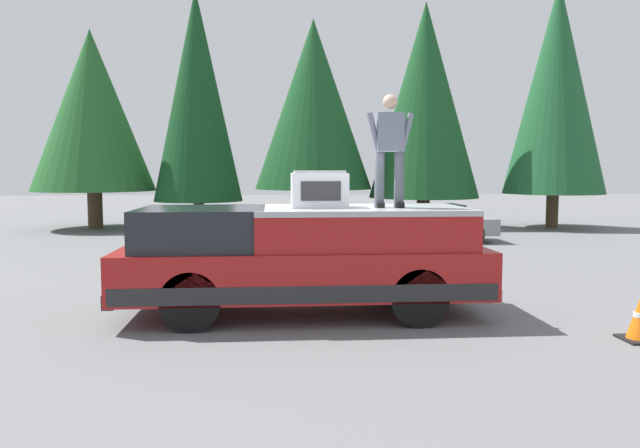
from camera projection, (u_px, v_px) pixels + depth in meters
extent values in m
plane|color=slate|center=(312.00, 307.00, 9.83)|extent=(90.00, 90.00, 0.00)
cube|color=maroon|center=(303.00, 269.00, 9.28)|extent=(2.00, 5.50, 0.70)
cube|color=#232326|center=(303.00, 282.00, 9.30)|extent=(2.01, 5.39, 0.24)
cube|color=black|center=(203.00, 228.00, 9.10)|extent=(1.84, 1.87, 0.60)
cube|color=maroon|center=(360.00, 229.00, 9.30)|extent=(1.92, 3.19, 0.52)
cube|color=#A8AAAF|center=(360.00, 210.00, 9.27)|extent=(1.94, 3.19, 0.08)
cube|color=#232326|center=(124.00, 289.00, 9.09)|extent=(1.96, 0.16, 0.20)
cube|color=#B2B5BA|center=(474.00, 284.00, 9.52)|extent=(1.96, 0.16, 0.20)
cylinder|color=black|center=(191.00, 301.00, 8.34)|extent=(0.30, 0.84, 0.84)
cylinder|color=black|center=(204.00, 279.00, 10.02)|extent=(0.30, 0.84, 0.84)
cylinder|color=black|center=(418.00, 297.00, 8.59)|extent=(0.30, 0.84, 0.84)
cylinder|color=black|center=(394.00, 276.00, 10.28)|extent=(0.30, 0.84, 0.84)
cube|color=silver|center=(319.00, 190.00, 9.17)|extent=(0.64, 0.84, 0.52)
cube|color=#2D2D30|center=(321.00, 191.00, 8.85)|extent=(0.01, 0.59, 0.29)
cube|color=#99999E|center=(319.00, 172.00, 9.14)|extent=(0.58, 0.76, 0.04)
cylinder|color=#4C515B|center=(399.00, 180.00, 9.15)|extent=(0.15, 0.15, 0.84)
cube|color=black|center=(399.00, 205.00, 9.15)|extent=(0.26, 0.11, 0.08)
cylinder|color=#4C515B|center=(379.00, 180.00, 9.13)|extent=(0.15, 0.15, 0.84)
cube|color=black|center=(380.00, 205.00, 9.12)|extent=(0.26, 0.11, 0.08)
cube|color=gray|center=(390.00, 132.00, 9.08)|extent=(0.24, 0.40, 0.58)
sphere|color=beige|center=(390.00, 102.00, 9.04)|extent=(0.22, 0.22, 0.22)
cylinder|color=gray|center=(406.00, 132.00, 9.07)|extent=(0.09, 0.23, 0.58)
cylinder|color=gray|center=(374.00, 132.00, 9.03)|extent=(0.09, 0.23, 0.58)
cube|color=gray|center=(426.00, 226.00, 18.76)|extent=(1.64, 4.10, 0.50)
cube|color=#282D38|center=(430.00, 211.00, 18.72)|extent=(1.31, 1.89, 0.42)
cylinder|color=black|center=(390.00, 234.00, 17.96)|extent=(0.20, 0.62, 0.62)
cylinder|color=black|center=(382.00, 230.00, 19.39)|extent=(0.20, 0.62, 0.62)
cylinder|color=black|center=(474.00, 234.00, 18.16)|extent=(0.20, 0.62, 0.62)
cylinder|color=black|center=(459.00, 229.00, 19.59)|extent=(0.20, 0.62, 0.62)
cube|color=black|center=(261.00, 227.00, 18.31)|extent=(1.64, 4.10, 0.50)
cube|color=#282D38|center=(264.00, 212.00, 18.28)|extent=(1.31, 1.89, 0.42)
cylinder|color=black|center=(216.00, 236.00, 17.51)|extent=(0.20, 0.62, 0.62)
cylinder|color=black|center=(220.00, 231.00, 18.94)|extent=(0.20, 0.62, 0.62)
cylinder|color=black|center=(304.00, 235.00, 17.71)|extent=(0.20, 0.62, 0.62)
cylinder|color=black|center=(301.00, 230.00, 19.14)|extent=(0.20, 0.62, 0.62)
cube|color=black|center=(640.00, 339.00, 7.90)|extent=(0.47, 0.47, 0.03)
cylinder|color=#4C3826|center=(552.00, 211.00, 23.32)|extent=(0.45, 0.45, 1.32)
cone|color=#1E562D|center=(556.00, 88.00, 22.91)|extent=(3.77, 3.77, 7.98)
cylinder|color=#4C3826|center=(423.00, 212.00, 23.97)|extent=(0.52, 0.52, 1.13)
cone|color=#194C23|center=(425.00, 101.00, 23.58)|extent=(4.29, 4.29, 7.56)
cylinder|color=#4C3826|center=(313.00, 207.00, 24.24)|extent=(0.56, 0.56, 1.47)
cone|color=#194C23|center=(313.00, 105.00, 23.88)|extent=(4.63, 4.63, 6.64)
cylinder|color=#4C3826|center=(199.00, 215.00, 22.77)|extent=(0.39, 0.39, 1.06)
cone|color=#14421E|center=(197.00, 96.00, 22.38)|extent=(3.28, 3.28, 7.81)
cylinder|color=#4C3826|center=(95.00, 210.00, 22.97)|extent=(0.54, 0.54, 1.44)
cone|color=#235B28|center=(92.00, 111.00, 22.64)|extent=(4.53, 4.53, 6.00)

